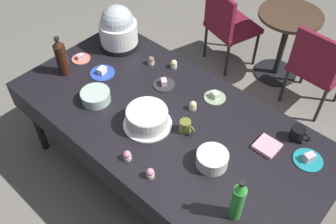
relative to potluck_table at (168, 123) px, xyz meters
name	(u,v)px	position (x,y,z in m)	size (l,w,h in m)	color
ground	(168,180)	(0.00, 0.00, -0.69)	(9.00, 9.00, 0.00)	slate
potluck_table	(168,123)	(0.00, 0.00, 0.00)	(2.20, 1.10, 0.75)	black
frosted_layer_cake	(147,118)	(-0.05, -0.14, 0.12)	(0.32, 0.32, 0.13)	silver
slow_cooker	(118,29)	(-0.82, 0.33, 0.22)	(0.31, 0.31, 0.36)	black
glass_salad_bowl	(96,96)	(-0.48, -0.22, 0.10)	(0.20, 0.20, 0.08)	#B2C6BC
ceramic_snack_bowl	(212,159)	(0.44, -0.10, 0.11)	(0.19, 0.19, 0.09)	silver
dessert_plate_cobalt	(102,72)	(-0.66, 0.00, 0.07)	(0.19, 0.19, 0.05)	#2D4CB2
dessert_plate_teal	(308,159)	(0.86, 0.30, 0.08)	(0.18, 0.18, 0.06)	teal
dessert_plate_sage	(215,97)	(0.12, 0.36, 0.07)	(0.15, 0.15, 0.05)	#8CA87F
dessert_plate_coral	(81,58)	(-0.92, 0.00, 0.07)	(0.14, 0.14, 0.04)	#E07266
dessert_plate_charcoal	(164,84)	(-0.24, 0.22, 0.07)	(0.16, 0.16, 0.05)	#2D2D33
cupcake_rose	(193,106)	(0.07, 0.17, 0.09)	(0.05, 0.05, 0.07)	beige
cupcake_berry	(174,64)	(-0.31, 0.41, 0.09)	(0.05, 0.05, 0.07)	beige
cupcake_mint	(127,156)	(0.05, -0.42, 0.09)	(0.05, 0.05, 0.07)	beige
cupcake_lemon	(150,173)	(0.24, -0.41, 0.09)	(0.05, 0.05, 0.07)	beige
cupcake_vanilla	(151,61)	(-0.47, 0.33, 0.09)	(0.05, 0.05, 0.07)	beige
soda_bottle_cola	(61,57)	(-0.88, -0.18, 0.21)	(0.08, 0.08, 0.31)	#33190F
soda_bottle_lime_soda	(238,201)	(0.73, -0.29, 0.21)	(0.07, 0.07, 0.31)	green
coffee_mug_black	(298,134)	(0.72, 0.41, 0.11)	(0.13, 0.09, 0.09)	black
coffee_mug_olive	(186,126)	(0.16, -0.01, 0.11)	(0.11, 0.07, 0.09)	olive
paper_napkin_stack	(267,146)	(0.62, 0.22, 0.07)	(0.14, 0.14, 0.02)	pink
maroon_chair_left	(228,24)	(-0.57, 1.53, -0.20)	(0.55, 0.55, 0.85)	maroon
maroon_chair_right	(317,65)	(0.40, 1.52, -0.20)	(0.47, 0.47, 0.85)	maroon
round_cafe_table	(286,34)	(-0.05, 1.75, -0.19)	(0.60, 0.60, 0.72)	#473323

